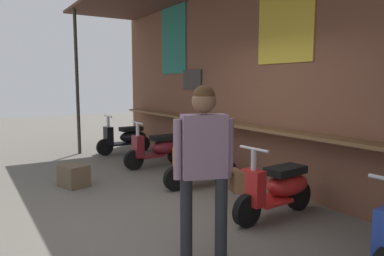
{
  "coord_description": "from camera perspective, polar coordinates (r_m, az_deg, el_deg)",
  "views": [
    {
      "loc": [
        4.12,
        -2.32,
        1.73
      ],
      "look_at": [
        -1.75,
        1.38,
        0.88
      ],
      "focal_mm": 33.89,
      "sensor_mm": 36.0,
      "label": 1
    }
  ],
  "objects": [
    {
      "name": "scooter_red",
      "position": [
        4.91,
        13.54,
        -9.09
      ],
      "size": [
        0.49,
        1.4,
        0.97
      ],
      "rotation": [
        0.0,
        0.0,
        -1.5
      ],
      "color": "red",
      "rests_on": "ground_plane"
    },
    {
      "name": "scooter_black",
      "position": [
        9.22,
        -10.21,
        -1.49
      ],
      "size": [
        0.46,
        1.4,
        0.97
      ],
      "rotation": [
        0.0,
        0.0,
        -1.54
      ],
      "color": "black",
      "rests_on": "ground_plane"
    },
    {
      "name": "merchandise_crate",
      "position": [
        6.48,
        -18.1,
        -7.15
      ],
      "size": [
        0.55,
        0.48,
        0.37
      ],
      "primitive_type": "cube",
      "rotation": [
        0.0,
        0.0,
        0.28
      ],
      "color": "brown",
      "rests_on": "ground_plane"
    },
    {
      "name": "ground_plane",
      "position": [
        5.04,
        -2.73,
        -13.11
      ],
      "size": [
        32.68,
        32.68,
        0.0
      ],
      "primitive_type": "plane",
      "color": "#605B54"
    },
    {
      "name": "market_stall_facade",
      "position": [
        5.91,
        13.58,
        9.68
      ],
      "size": [
        11.67,
        2.2,
        3.72
      ],
      "color": "brown",
      "rests_on": "ground_plane"
    },
    {
      "name": "scooter_orange",
      "position": [
        6.16,
        2.21,
        -5.6
      ],
      "size": [
        0.47,
        1.4,
        0.97
      ],
      "rotation": [
        0.0,
        0.0,
        -1.62
      ],
      "color": "orange",
      "rests_on": "ground_plane"
    },
    {
      "name": "shopper_browsing",
      "position": [
        3.44,
        2.12,
        -4.38
      ],
      "size": [
        0.4,
        0.68,
        1.72
      ],
      "rotation": [
        0.0,
        0.0,
        2.79
      ],
      "color": "#232328",
      "rests_on": "ground_plane"
    },
    {
      "name": "scooter_maroon",
      "position": [
        7.62,
        -5.18,
        -3.18
      ],
      "size": [
        0.46,
        1.4,
        0.97
      ],
      "rotation": [
        0.0,
        0.0,
        -1.56
      ],
      "color": "maroon",
      "rests_on": "ground_plane"
    }
  ]
}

